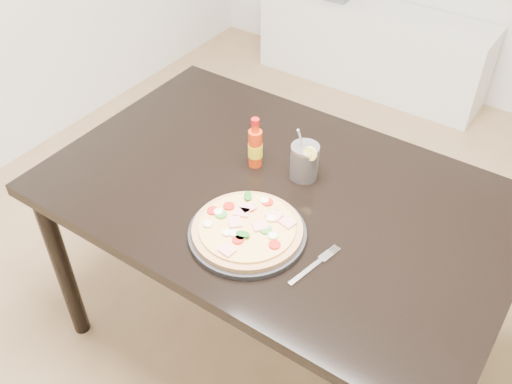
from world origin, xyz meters
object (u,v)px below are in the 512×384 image
Objects in this scene: media_console at (371,47)px; fork at (316,264)px; plate at (247,233)px; pizza at (247,228)px; dining_table at (278,211)px; cola_cup at (304,162)px; hot_sauce_bottle at (255,147)px.

fork is at bearing -69.57° from media_console.
plate is 1.74× the size of fork.
pizza is 0.21m from fork.
pizza reaches higher than fork.
media_console is (-0.79, 2.13, -0.50)m from fork.
dining_table is at bearing 152.91° from fork.
plate is 2.27m from media_console.
pizza is 1.72× the size of cola_cup.
dining_table is 2.05m from media_console.
hot_sauce_bottle is 0.16m from cola_cup.
cola_cup is at bearing -72.48° from media_console.
media_console is at bearing 122.30° from fork.
hot_sauce_bottle reaches higher than pizza.
fork is (0.21, 0.01, -0.02)m from pizza.
plate reaches higher than dining_table.
plate is at bearing -164.46° from fork.
plate is 0.21m from fork.
dining_table reaches higher than media_console.
dining_table is at bearing -74.08° from media_console.
dining_table is 0.32m from fork.
pizza is at bearing -74.78° from media_console.
hot_sauce_bottle reaches higher than dining_table.
media_console is at bearing 105.92° from dining_table.
hot_sauce_bottle is 2.00m from media_console.
plate is 1.89× the size of hot_sauce_bottle.
plate reaches higher than fork.
cola_cup reaches higher than plate.
plate is 0.31m from cola_cup.
dining_table is 4.61× the size of pizza.
pizza is (-0.00, 0.00, 0.02)m from plate.
hot_sauce_bottle is 0.98× the size of cola_cup.
cola_cup is (-0.00, 0.31, 0.05)m from plate.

